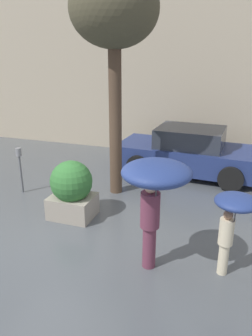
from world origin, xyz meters
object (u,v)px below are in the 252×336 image
object	(u,v)px
planter_box	(72,190)
street_tree	(114,15)
parked_car_near	(189,153)
parking_meter	(20,161)
person_child	(233,214)
person_adult	(155,184)

from	to	relation	value
planter_box	street_tree	size ratio (longest dim) A/B	0.25
parked_car_near	parking_meter	world-z (taller)	parked_car_near
planter_box	parking_meter	xyz separation A→B (m)	(-1.86, 0.75, 0.22)
planter_box	person_child	bearing A→B (deg)	-16.73
street_tree	parking_meter	size ratio (longest dim) A/B	4.36
planter_box	parking_meter	distance (m)	2.01
person_adult	person_child	xyz separation A→B (m)	(1.18, 0.26, -0.45)
parked_car_near	parking_meter	size ratio (longest dim) A/B	3.56
person_adult	parked_car_near	bearing A→B (deg)	132.63
person_child	parking_meter	xyz separation A→B (m)	(-5.18, 1.75, -0.26)
planter_box	person_child	world-z (taller)	person_child
person_child	planter_box	bearing A→B (deg)	-175.56
planter_box	parking_meter	size ratio (longest dim) A/B	1.08
planter_box	person_adult	bearing A→B (deg)	-30.36
parking_meter	street_tree	bearing A→B (deg)	20.16
parked_car_near	street_tree	world-z (taller)	street_tree
planter_box	person_child	xyz separation A→B (m)	(3.33, -1.00, 0.47)
parked_car_near	street_tree	bearing A→B (deg)	144.42
person_child	person_adult	bearing A→B (deg)	-146.51
person_adult	street_tree	world-z (taller)	street_tree
person_child	street_tree	distance (m)	4.97
person_child	street_tree	xyz separation A→B (m)	(-2.90, 2.59, 3.10)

